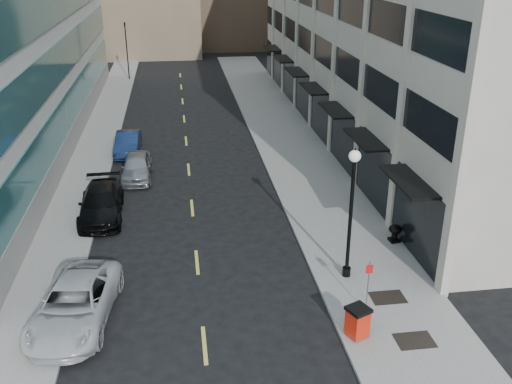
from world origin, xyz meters
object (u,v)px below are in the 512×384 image
object	(u,v)px
car_blue_sedan	(128,143)
car_white_van	(75,304)
trash_bin	(358,321)
lamppost	(351,203)
car_black_pickup	(101,203)
urn_planter	(395,231)
sign_post	(369,279)
car_silver_sedan	(137,167)
traffic_signal	(125,26)

from	to	relation	value
car_blue_sedan	car_white_van	bearing A→B (deg)	-90.43
trash_bin	lamppost	distance (m)	5.06
car_black_pickup	urn_planter	distance (m)	15.29
car_black_pickup	car_blue_sedan	xyz separation A→B (m)	(0.74, 10.21, -0.05)
sign_post	urn_planter	xyz separation A→B (m)	(3.20, 5.43, -0.93)
car_black_pickup	trash_bin	distance (m)	15.86
car_black_pickup	urn_planter	bearing A→B (deg)	-21.58
car_white_van	trash_bin	distance (m)	10.69
car_black_pickup	sign_post	xyz separation A→B (m)	(11.20, -10.57, 0.83)
car_blue_sedan	urn_planter	world-z (taller)	car_blue_sedan
car_silver_sedan	lamppost	xyz separation A→B (m)	(9.60, -13.20, 2.85)
car_white_van	car_black_pickup	size ratio (longest dim) A/B	1.08
car_white_van	lamppost	bearing A→B (deg)	14.93
trash_bin	sign_post	size ratio (longest dim) A/B	0.54
urn_planter	car_silver_sedan	bearing A→B (deg)	140.71
car_white_van	car_black_pickup	bearing A→B (deg)	96.94
car_white_van	car_silver_sedan	size ratio (longest dim) A/B	1.30
car_white_van	car_black_pickup	xyz separation A→B (m)	(0.00, 9.44, -0.03)
car_white_van	sign_post	xyz separation A→B (m)	(11.20, -1.13, 0.80)
car_white_van	car_blue_sedan	bearing A→B (deg)	94.79
car_black_pickup	traffic_signal	bearing A→B (deg)	89.22
car_silver_sedan	lamppost	size ratio (longest dim) A/B	0.77
car_silver_sedan	trash_bin	distance (m)	19.43
car_silver_sedan	sign_post	xyz separation A→B (m)	(9.60, -15.90, 0.85)
car_blue_sedan	lamppost	bearing A→B (deg)	-58.21
lamppost	urn_planter	size ratio (longest dim) A/B	6.68
traffic_signal	lamppost	bearing A→B (deg)	-74.29
car_black_pickup	car_blue_sedan	size ratio (longest dim) A/B	1.21
car_black_pickup	car_silver_sedan	bearing A→B (deg)	71.36
car_blue_sedan	lamppost	distance (m)	21.08
car_black_pickup	car_white_van	bearing A→B (deg)	-91.95
trash_bin	urn_planter	world-z (taller)	trash_bin
car_black_pickup	urn_planter	world-z (taller)	car_black_pickup
car_black_pickup	sign_post	size ratio (longest dim) A/B	2.40
urn_planter	car_white_van	bearing A→B (deg)	-163.37
car_white_van	sign_post	distance (m)	11.29
traffic_signal	car_black_pickup	xyz separation A→B (m)	(0.70, -34.44, -4.93)
car_white_van	car_silver_sedan	xyz separation A→B (m)	(1.60, 14.77, -0.04)
traffic_signal	sign_post	distance (m)	46.74
car_black_pickup	trash_bin	bearing A→B (deg)	-51.08
car_white_van	trash_bin	world-z (taller)	car_white_van
car_blue_sedan	urn_planter	xyz separation A→B (m)	(13.66, -15.35, -0.05)
traffic_signal	urn_planter	bearing A→B (deg)	-69.12
car_blue_sedan	sign_post	bearing A→B (deg)	-61.55
traffic_signal	urn_planter	world-z (taller)	traffic_signal
traffic_signal	car_black_pickup	bearing A→B (deg)	-88.84
car_white_van	lamppost	distance (m)	11.65
sign_post	car_black_pickup	bearing A→B (deg)	138.42
lamppost	car_silver_sedan	bearing A→B (deg)	126.02
car_white_van	car_black_pickup	world-z (taller)	car_white_van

